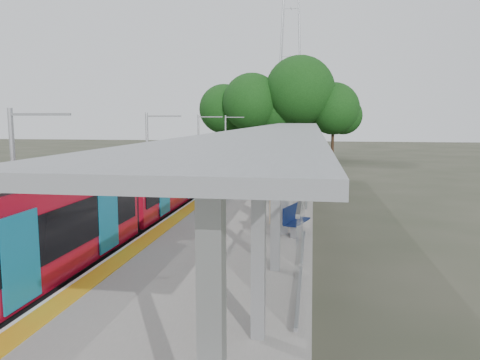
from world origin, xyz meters
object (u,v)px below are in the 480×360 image
bench_near (295,219)px  bench_mid (287,181)px  info_pillar_near (275,203)px  info_pillar_far (279,181)px  train (105,202)px  litter_bin (259,221)px  bench_far (308,163)px

bench_near → bench_mid: size_ratio=1.03×
info_pillar_near → info_pillar_far: info_pillar_near is taller
train → bench_near: bearing=3.9°
info_pillar_near → litter_bin: size_ratio=2.36×
bench_near → info_pillar_near: size_ratio=0.84×
bench_near → info_pillar_near: 1.81m
train → info_pillar_far: (5.67, 9.29, -0.36)m
train → info_pillar_near: (6.03, 2.05, -0.22)m
bench_mid → train: bearing=-99.5°
train → litter_bin: (5.59, 0.55, -0.65)m
train → bench_near: size_ratio=17.23×
bench_mid → info_pillar_far: size_ratio=0.98×
bench_far → info_pillar_near: size_ratio=0.73×
bench_mid → info_pillar_far: 1.40m
bench_far → info_pillar_near: info_pillar_near is taller
train → bench_far: train is taller
bench_mid → bench_far: bearing=104.9°
bench_near → bench_mid: (-0.81, 10.16, -0.02)m
bench_far → info_pillar_far: 12.89m
litter_bin → info_pillar_far: bearing=89.5°
info_pillar_far → litter_bin: (-0.07, -8.74, -0.28)m
train → info_pillar_far: 10.89m
bench_mid → info_pillar_far: bearing=-86.1°
bench_mid → info_pillar_near: info_pillar_near is taller
info_pillar_far → train: bearing=-134.2°
bench_far → info_pillar_near: (-1.09, -20.05, 0.35)m
bench_near → info_pillar_far: bearing=115.8°
bench_mid → bench_far: (1.07, 11.48, -0.05)m
train → bench_far: size_ratio=19.68×
info_pillar_near → info_pillar_far: size_ratio=1.21×
bench_near → info_pillar_near: (-0.83, 1.59, 0.28)m
train → info_pillar_near: size_ratio=14.42×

